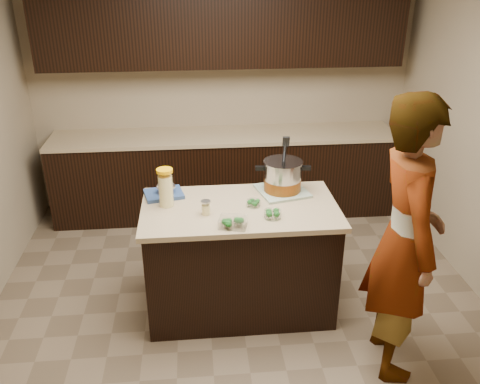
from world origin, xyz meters
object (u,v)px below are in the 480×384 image
at_px(island, 240,258).
at_px(lemonade_pitcher, 166,189).
at_px(person, 405,241).
at_px(stock_pot, 283,178).

distance_m(island, lemonade_pitcher, 0.80).
distance_m(island, person, 1.30).
xyz_separation_m(island, stock_pot, (0.35, 0.22, 0.57)).
relative_size(stock_pot, person, 0.23).
xyz_separation_m(island, person, (0.98, -0.69, 0.50)).
bearing_deg(island, stock_pot, 32.31).
bearing_deg(island, person, -35.16).
distance_m(stock_pot, person, 1.11).
height_order(island, stock_pot, stock_pot).
xyz_separation_m(stock_pot, person, (0.63, -0.91, -0.06)).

